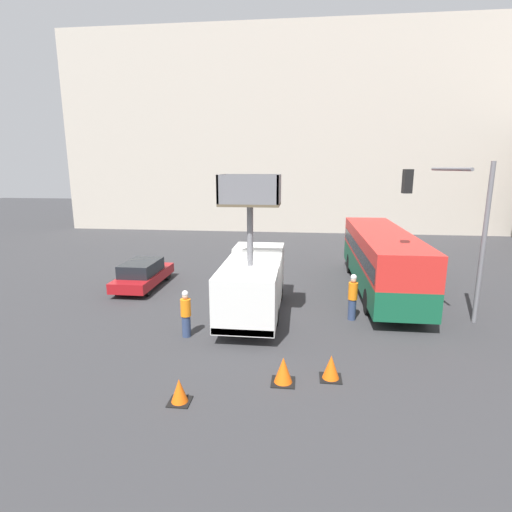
# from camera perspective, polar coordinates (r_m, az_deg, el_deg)

# --- Properties ---
(ground_plane) EXTENTS (120.00, 120.00, 0.00)m
(ground_plane) POSITION_cam_1_polar(r_m,az_deg,el_deg) (17.35, 1.63, -8.32)
(ground_plane) COLOR #333335
(building_backdrop_far) EXTENTS (44.00, 10.00, 18.84)m
(building_backdrop_far) POSITION_cam_1_polar(r_m,az_deg,el_deg) (43.54, 5.02, 16.80)
(building_backdrop_far) COLOR #BCB2A3
(building_backdrop_far) RESTS_ON ground_plane
(utility_truck) EXTENTS (2.26, 6.37, 5.92)m
(utility_truck) POSITION_cam_1_polar(r_m,az_deg,el_deg) (16.74, -0.39, -3.51)
(utility_truck) COLOR silver
(utility_truck) RESTS_ON ground_plane
(city_bus) EXTENTS (2.48, 11.24, 3.06)m
(city_bus) POSITION_cam_1_polar(r_m,az_deg,el_deg) (21.07, 17.43, 0.02)
(city_bus) COLOR #145638
(city_bus) RESTS_ON ground_plane
(traffic_light_pole) EXTENTS (3.41, 3.16, 6.41)m
(traffic_light_pole) POSITION_cam_1_polar(r_m,az_deg,el_deg) (17.29, 26.90, 4.98)
(traffic_light_pole) COLOR slate
(traffic_light_pole) RESTS_ON ground_plane
(road_worker_near_truck) EXTENTS (0.38, 0.38, 1.79)m
(road_worker_near_truck) POSITION_cam_1_polar(r_m,az_deg,el_deg) (15.11, -9.98, -8.14)
(road_worker_near_truck) COLOR navy
(road_worker_near_truck) RESTS_ON ground_plane
(road_worker_directing) EXTENTS (0.38, 0.38, 1.94)m
(road_worker_directing) POSITION_cam_1_polar(r_m,az_deg,el_deg) (16.92, 13.64, -5.70)
(road_worker_directing) COLOR navy
(road_worker_directing) RESTS_ON ground_plane
(traffic_cone_near_truck) EXTENTS (0.59, 0.59, 0.68)m
(traffic_cone_near_truck) POSITION_cam_1_polar(r_m,az_deg,el_deg) (11.46, -10.90, -18.47)
(traffic_cone_near_truck) COLOR black
(traffic_cone_near_truck) RESTS_ON ground_plane
(traffic_cone_mid_road) EXTENTS (0.65, 0.65, 0.75)m
(traffic_cone_mid_road) POSITION_cam_1_polar(r_m,az_deg,el_deg) (12.53, 10.66, -15.42)
(traffic_cone_mid_road) COLOR black
(traffic_cone_mid_road) RESTS_ON ground_plane
(traffic_cone_far_side) EXTENTS (0.70, 0.70, 0.80)m
(traffic_cone_far_side) POSITION_cam_1_polar(r_m,az_deg,el_deg) (12.14, 3.92, -16.04)
(traffic_cone_far_side) COLOR black
(traffic_cone_far_side) RESTS_ON ground_plane
(parked_car_curbside) EXTENTS (1.80, 4.62, 1.42)m
(parked_car_curbside) POSITION_cam_1_polar(r_m,az_deg,el_deg) (21.73, -15.86, -2.47)
(parked_car_curbside) COLOR maroon
(parked_car_curbside) RESTS_ON ground_plane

